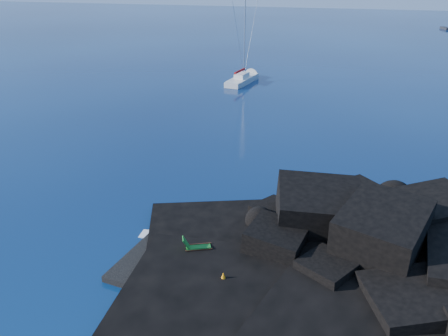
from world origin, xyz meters
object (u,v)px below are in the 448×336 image
Objects in this scene: marker_cone at (223,277)px; distant_boat_a at (445,29)px; sailboat at (243,82)px; sunbather at (162,274)px; deck_chair at (198,244)px.

marker_cone is 129.02m from distant_boat_a.
sailboat is 6.55× the size of sunbather.
marker_cone is (11.08, -44.38, 0.66)m from sailboat.
sunbather is 130.22m from distant_boat_a.
distant_boat_a is at bearing 60.16° from sunbather.
sailboat is 18.46× the size of marker_cone.
distant_boat_a is (29.75, 126.78, -0.52)m from sunbather.
deck_chair is 0.89× the size of sunbather.
marker_cone is at bearing -118.55° from distant_boat_a.
sailboat is at bearing -131.37° from distant_boat_a.
sailboat is at bearing 76.36° from deck_chair.
sunbather is 2.82× the size of marker_cone.
distant_boat_a is (28.73, 124.13, -0.88)m from deck_chair.
sunbather is 3.18m from marker_cone.
sunbather is (-1.01, -2.65, -0.37)m from deck_chair.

